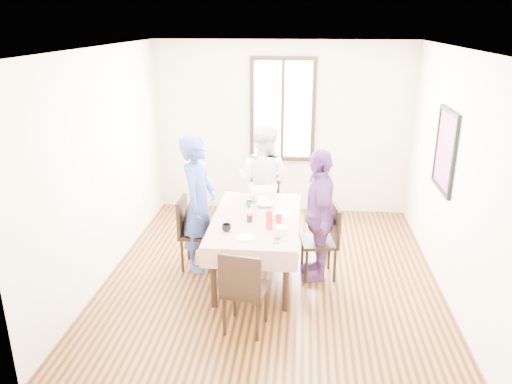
{
  "coord_description": "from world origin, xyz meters",
  "views": [
    {
      "loc": [
        0.34,
        -5.46,
        3.0
      ],
      "look_at": [
        -0.19,
        -0.09,
        1.1
      ],
      "focal_mm": 34.79,
      "sensor_mm": 36.0,
      "label": 1
    }
  ],
  "objects_px": {
    "chair_right": "(319,242)",
    "chair_left": "(198,233)",
    "person_right": "(318,215)",
    "person_far": "(264,183)",
    "dining_table": "(256,247)",
    "chair_near": "(245,289)",
    "person_left": "(198,204)",
    "chair_far": "(264,207)"
  },
  "relations": [
    {
      "from": "dining_table",
      "to": "chair_far",
      "type": "height_order",
      "value": "chair_far"
    },
    {
      "from": "dining_table",
      "to": "person_right",
      "type": "xyz_separation_m",
      "value": [
        0.73,
        0.05,
        0.43
      ]
    },
    {
      "from": "chair_far",
      "to": "chair_near",
      "type": "distance_m",
      "value": 2.25
    },
    {
      "from": "chair_left",
      "to": "chair_right",
      "type": "xyz_separation_m",
      "value": [
        1.5,
        -0.1,
        0.0
      ]
    },
    {
      "from": "chair_near",
      "to": "person_right",
      "type": "xyz_separation_m",
      "value": [
        0.73,
        1.18,
        0.35
      ]
    },
    {
      "from": "chair_right",
      "to": "person_left",
      "type": "distance_m",
      "value": 1.54
    },
    {
      "from": "chair_far",
      "to": "person_left",
      "type": "bearing_deg",
      "value": 51.6
    },
    {
      "from": "chair_near",
      "to": "person_left",
      "type": "bearing_deg",
      "value": 129.45
    },
    {
      "from": "person_right",
      "to": "dining_table",
      "type": "bearing_deg",
      "value": -91.15
    },
    {
      "from": "chair_right",
      "to": "dining_table",
      "type": "bearing_deg",
      "value": 85.01
    },
    {
      "from": "chair_far",
      "to": "chair_near",
      "type": "relative_size",
      "value": 1.0
    },
    {
      "from": "chair_far",
      "to": "chair_near",
      "type": "xyz_separation_m",
      "value": [
        0.0,
        -2.25,
        0.0
      ]
    },
    {
      "from": "dining_table",
      "to": "person_left",
      "type": "relative_size",
      "value": 0.96
    },
    {
      "from": "chair_right",
      "to": "chair_near",
      "type": "distance_m",
      "value": 1.4
    },
    {
      "from": "chair_right",
      "to": "chair_left",
      "type": "bearing_deg",
      "value": 77.23
    },
    {
      "from": "chair_left",
      "to": "person_right",
      "type": "xyz_separation_m",
      "value": [
        1.48,
        -0.1,
        0.35
      ]
    },
    {
      "from": "chair_near",
      "to": "person_left",
      "type": "relative_size",
      "value": 0.53
    },
    {
      "from": "chair_right",
      "to": "chair_near",
      "type": "height_order",
      "value": "same"
    },
    {
      "from": "dining_table",
      "to": "chair_right",
      "type": "relative_size",
      "value": 1.8
    },
    {
      "from": "person_right",
      "to": "person_far",
      "type": "bearing_deg",
      "value": -150.37
    },
    {
      "from": "chair_left",
      "to": "chair_far",
      "type": "distance_m",
      "value": 1.23
    },
    {
      "from": "chair_left",
      "to": "chair_right",
      "type": "relative_size",
      "value": 1.0
    },
    {
      "from": "chair_right",
      "to": "person_far",
      "type": "distance_m",
      "value": 1.35
    },
    {
      "from": "chair_right",
      "to": "chair_near",
      "type": "bearing_deg",
      "value": 138.54
    },
    {
      "from": "dining_table",
      "to": "chair_far",
      "type": "distance_m",
      "value": 1.13
    },
    {
      "from": "chair_far",
      "to": "person_far",
      "type": "bearing_deg",
      "value": 88.58
    },
    {
      "from": "chair_right",
      "to": "person_right",
      "type": "height_order",
      "value": "person_right"
    },
    {
      "from": "dining_table",
      "to": "chair_left",
      "type": "height_order",
      "value": "chair_left"
    },
    {
      "from": "person_far",
      "to": "person_right",
      "type": "distance_m",
      "value": 1.28
    },
    {
      "from": "person_left",
      "to": "chair_right",
      "type": "bearing_deg",
      "value": -87.3
    },
    {
      "from": "dining_table",
      "to": "chair_right",
      "type": "distance_m",
      "value": 0.76
    },
    {
      "from": "dining_table",
      "to": "chair_left",
      "type": "bearing_deg",
      "value": 168.46
    },
    {
      "from": "chair_right",
      "to": "person_right",
      "type": "bearing_deg",
      "value": 81.12
    },
    {
      "from": "person_left",
      "to": "chair_far",
      "type": "bearing_deg",
      "value": -30.33
    },
    {
      "from": "chair_left",
      "to": "chair_right",
      "type": "distance_m",
      "value": 1.51
    },
    {
      "from": "chair_left",
      "to": "person_far",
      "type": "height_order",
      "value": "person_far"
    },
    {
      "from": "chair_left",
      "to": "person_right",
      "type": "bearing_deg",
      "value": 86.08
    },
    {
      "from": "chair_right",
      "to": "person_left",
      "type": "xyz_separation_m",
      "value": [
        -1.48,
        0.1,
        0.4
      ]
    },
    {
      "from": "chair_left",
      "to": "person_far",
      "type": "distance_m",
      "value": 1.27
    },
    {
      "from": "chair_far",
      "to": "person_far",
      "type": "distance_m",
      "value": 0.37
    },
    {
      "from": "dining_table",
      "to": "person_right",
      "type": "relative_size",
      "value": 1.02
    },
    {
      "from": "chair_left",
      "to": "person_left",
      "type": "bearing_deg",
      "value": 90.03
    }
  ]
}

